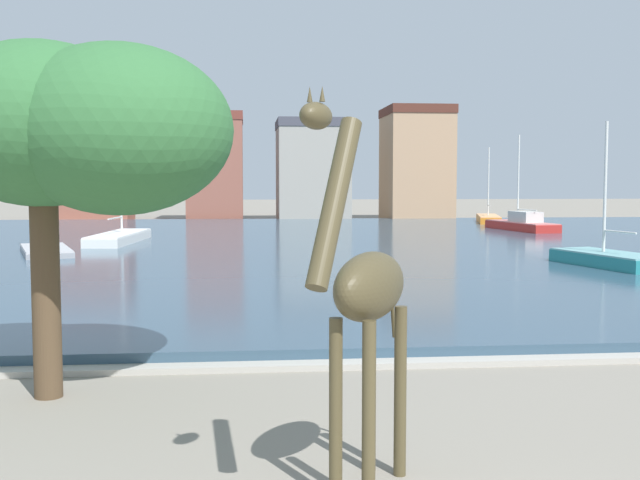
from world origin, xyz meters
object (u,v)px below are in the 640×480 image
Objects in this scene: sailboat_red at (517,226)px; sailboat_teal at (601,262)px; giraffe_statue at (366,295)px; sailboat_orange at (488,220)px; shade_tree at (60,125)px; sailboat_grey at (45,252)px; sailboat_white at (123,239)px.

sailboat_red reaches higher than sailboat_teal.
sailboat_orange reaches higher than giraffe_statue.
giraffe_statue is 0.74× the size of sailboat_teal.
sailboat_teal reaches higher than shade_tree.
shade_tree is at bearing 134.89° from giraffe_statue.
sailboat_red is at bearing 60.60° from shade_tree.
sailboat_grey is at bearing -152.51° from sailboat_red.
sailboat_grey is (-28.05, -14.59, -0.21)m from sailboat_red.
sailboat_grey is at bearing -139.38° from sailboat_orange.
sailboat_teal reaches higher than giraffe_statue.
sailboat_white is at bearing 68.86° from sailboat_grey.
sailboat_orange is at bearing 64.90° from shade_tree.
sailboat_orange reaches higher than shade_tree.
giraffe_statue is 56.69m from sailboat_orange.
sailboat_white reaches higher than sailboat_grey.
sailboat_white is 32.56m from sailboat_orange.
sailboat_red is 1.37× the size of shade_tree.
giraffe_statue is 24.40m from sailboat_teal.
giraffe_statue is at bearing -121.58° from sailboat_teal.
shade_tree is at bearing -115.10° from sailboat_orange.
sailboat_white is at bearing 103.18° from giraffe_statue.
sailboat_orange is at bearing 70.86° from giraffe_statue.
giraffe_statue is 0.50× the size of sailboat_white.
sailboat_white reaches higher than sailboat_teal.
sailboat_orange is at bearing 34.69° from sailboat_white.
sailboat_orange is (18.58, 53.52, -1.89)m from giraffe_statue.
sailboat_white is (-8.19, 34.99, -1.89)m from giraffe_statue.
shade_tree reaches higher than giraffe_statue.
sailboat_white is 1.48× the size of sailboat_teal.
giraffe_statue is at bearing -45.11° from shade_tree.
giraffe_statue is 46.34m from sailboat_red.
sailboat_grey reaches higher than sailboat_orange.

